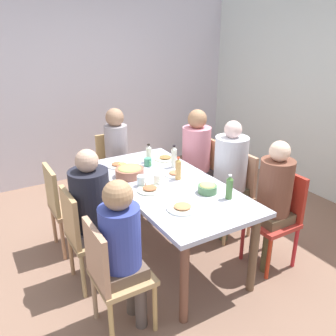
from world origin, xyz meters
TOP-DOWN VIEW (x-y plane):
  - ground_plane at (0.00, 0.00)m, footprint 5.78×5.78m
  - wall_left at (-2.43, 0.00)m, footprint 0.12×5.05m
  - dining_table at (0.00, 0.00)m, footprint 1.82×0.89m
  - chair_0 at (-1.29, 0.00)m, footprint 0.40×0.40m
  - person_0 at (-1.20, 0.00)m, footprint 0.30×0.30m
  - chair_1 at (0.61, -0.82)m, footprint 0.40×0.40m
  - person_1 at (0.61, -0.73)m, footprint 0.30×0.30m
  - chair_2 at (-0.61, 0.82)m, footprint 0.40×0.40m
  - person_2 at (-0.61, 0.73)m, footprint 0.33×0.33m
  - chair_3 at (0.00, 0.82)m, footprint 0.40×0.40m
  - person_3 at (-0.00, 0.73)m, footprint 0.34×0.34m
  - chair_4 at (0.00, -0.82)m, footprint 0.40×0.40m
  - person_4 at (0.00, -0.73)m, footprint 0.32×0.32m
  - chair_5 at (-0.61, -0.82)m, footprint 0.40×0.40m
  - chair_6 at (0.61, 0.82)m, footprint 0.40×0.40m
  - person_6 at (0.61, 0.73)m, footprint 0.30×0.30m
  - plate_0 at (0.06, -0.22)m, footprint 0.23×0.23m
  - plate_1 at (-0.55, 0.29)m, footprint 0.23×0.23m
  - plate_2 at (0.49, -0.16)m, footprint 0.25×0.25m
  - plate_3 at (-0.13, 0.16)m, footprint 0.21×0.21m
  - plate_4 at (-0.63, -0.24)m, footprint 0.20×0.20m
  - bowl_0 at (-0.32, -0.24)m, footprint 0.27×0.27m
  - bowl_1 at (0.35, 0.19)m, footprint 0.17×0.17m
  - cup_0 at (-0.48, 0.04)m, footprint 0.11×0.08m
  - cup_1 at (-0.07, -0.23)m, footprint 0.12×0.09m
  - cup_2 at (-0.50, -0.23)m, footprint 0.11×0.07m
  - cup_3 at (-0.03, -0.10)m, footprint 0.11×0.07m
  - bottle_0 at (-0.31, 0.26)m, footprint 0.06×0.06m
  - bottle_1 at (0.53, 0.28)m, footprint 0.06×0.06m
  - bottle_2 at (-0.58, 0.11)m, footprint 0.06×0.06m
  - bottle_3 at (-0.03, 0.13)m, footprint 0.05×0.05m

SIDE VIEW (x-z plane):
  - ground_plane at x=0.00m, z-range 0.00..0.00m
  - chair_0 at x=-1.29m, z-range 0.06..0.96m
  - chair_1 at x=0.61m, z-range 0.06..0.96m
  - chair_2 at x=-0.61m, z-range 0.06..0.96m
  - chair_3 at x=0.00m, z-range 0.06..0.96m
  - chair_4 at x=0.00m, z-range 0.06..0.96m
  - chair_5 at x=-0.61m, z-range 0.06..0.96m
  - chair_6 at x=0.61m, z-range 0.06..0.96m
  - dining_table at x=0.00m, z-range 0.30..1.07m
  - person_1 at x=0.61m, z-range 0.12..1.32m
  - person_6 at x=0.61m, z-range 0.11..1.34m
  - person_4 at x=0.00m, z-range 0.12..1.35m
  - person_0 at x=-1.20m, z-range 0.12..1.36m
  - person_3 at x=0.00m, z-range 0.13..1.39m
  - person_2 at x=-0.61m, z-range 0.13..1.39m
  - plate_1 at x=-0.55m, z-range 0.77..0.81m
  - plate_0 at x=0.06m, z-range 0.77..0.81m
  - plate_2 at x=0.49m, z-range 0.77..0.81m
  - plate_3 at x=-0.13m, z-range 0.77..0.81m
  - plate_4 at x=-0.63m, z-range 0.77..0.81m
  - cup_2 at x=-0.50m, z-range 0.77..0.85m
  - cup_0 at x=-0.48m, z-range 0.77..0.86m
  - bowl_1 at x=0.35m, z-range 0.77..0.86m
  - cup_1 at x=-0.07m, z-range 0.77..0.87m
  - cup_3 at x=-0.03m, z-range 0.77..0.87m
  - bowl_0 at x=-0.32m, z-range 0.77..0.88m
  - bottle_2 at x=-0.58m, z-range 0.77..0.97m
  - bottle_1 at x=0.53m, z-range 0.77..0.98m
  - bottle_3 at x=-0.03m, z-range 0.77..0.99m
  - bottle_0 at x=-0.31m, z-range 0.77..1.00m
  - wall_left at x=-2.43m, z-range 0.00..2.60m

